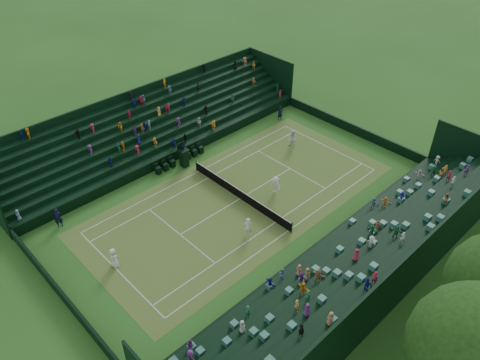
{
  "coord_description": "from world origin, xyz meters",
  "views": [
    {
      "loc": [
        22.33,
        -21.27,
        25.02
      ],
      "look_at": [
        0.0,
        0.0,
        2.0
      ],
      "focal_mm": 35.0,
      "sensor_mm": 36.0,
      "label": 1
    }
  ],
  "objects_px": {
    "player_far_east": "(275,185)",
    "umpire_chair": "(184,156)",
    "player_near_east": "(248,227)",
    "tennis_net": "(240,194)",
    "player_far_west": "(292,139)",
    "player_near_west": "(114,258)"
  },
  "relations": [
    {
      "from": "tennis_net",
      "to": "player_near_west",
      "type": "xyz_separation_m",
      "value": [
        -0.63,
        -11.75,
        0.3
      ]
    },
    {
      "from": "tennis_net",
      "to": "player_near_east",
      "type": "relative_size",
      "value": 6.68
    },
    {
      "from": "tennis_net",
      "to": "player_far_east",
      "type": "height_order",
      "value": "player_far_east"
    },
    {
      "from": "player_far_west",
      "to": "umpire_chair",
      "type": "bearing_deg",
      "value": -108.45
    },
    {
      "from": "player_near_west",
      "to": "player_far_west",
      "type": "distance_m",
      "value": 21.09
    },
    {
      "from": "player_near_west",
      "to": "player_far_east",
      "type": "xyz_separation_m",
      "value": [
        2.05,
        14.58,
        -0.02
      ]
    },
    {
      "from": "player_far_east",
      "to": "tennis_net",
      "type": "bearing_deg",
      "value": -118.8
    },
    {
      "from": "player_far_east",
      "to": "player_far_west",
      "type": "bearing_deg",
      "value": 118.17
    },
    {
      "from": "tennis_net",
      "to": "player_near_west",
      "type": "relative_size",
      "value": 7.08
    },
    {
      "from": "player_near_west",
      "to": "player_near_east",
      "type": "bearing_deg",
      "value": -112.72
    },
    {
      "from": "player_far_east",
      "to": "umpire_chair",
      "type": "bearing_deg",
      "value": -161.55
    },
    {
      "from": "player_far_east",
      "to": "player_near_east",
      "type": "bearing_deg",
      "value": -69.84
    },
    {
      "from": "player_near_east",
      "to": "player_far_west",
      "type": "xyz_separation_m",
      "value": [
        -5.99,
        11.9,
        0.07
      ]
    },
    {
      "from": "player_near_east",
      "to": "tennis_net",
      "type": "bearing_deg",
      "value": -74.19
    },
    {
      "from": "umpire_chair",
      "to": "player_near_east",
      "type": "relative_size",
      "value": 1.52
    },
    {
      "from": "player_near_west",
      "to": "player_far_east",
      "type": "bearing_deg",
      "value": -95.55
    },
    {
      "from": "player_far_west",
      "to": "tennis_net",
      "type": "bearing_deg",
      "value": -67.93
    },
    {
      "from": "player_near_west",
      "to": "player_near_east",
      "type": "height_order",
      "value": "player_near_east"
    },
    {
      "from": "tennis_net",
      "to": "umpire_chair",
      "type": "distance_m",
      "value": 7.15
    },
    {
      "from": "player_far_west",
      "to": "player_far_east",
      "type": "height_order",
      "value": "player_far_west"
    },
    {
      "from": "umpire_chair",
      "to": "player_far_west",
      "type": "distance_m",
      "value": 10.76
    },
    {
      "from": "umpire_chair",
      "to": "player_near_west",
      "type": "bearing_deg",
      "value": -60.32
    }
  ]
}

